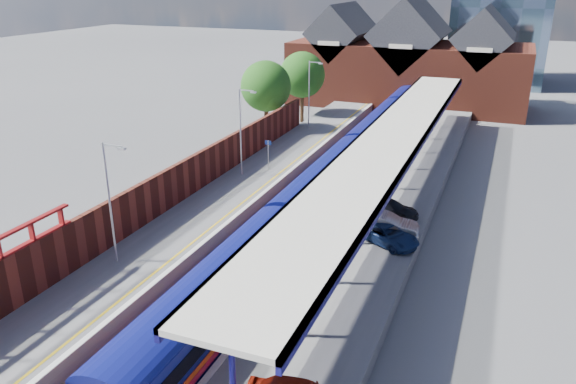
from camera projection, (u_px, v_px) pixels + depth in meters
name	position (u px, v px, depth m)	size (l,w,h in m)	color
ground	(346.00, 166.00, 50.69)	(240.00, 240.00, 0.00)	#5B5B5E
ballast_bed	(308.00, 205.00, 42.03)	(6.00, 76.00, 0.06)	#473D33
rails	(308.00, 204.00, 41.99)	(4.51, 76.00, 0.14)	slate
left_platform	(242.00, 190.00, 43.76)	(5.00, 76.00, 1.00)	#565659
right_platform	(388.00, 211.00, 39.78)	(6.00, 76.00, 1.00)	#565659
coping_left	(270.00, 188.00, 42.76)	(0.30, 76.00, 0.05)	silver
coping_right	(349.00, 199.00, 40.58)	(0.30, 76.00, 0.05)	silver
yellow_line	(263.00, 187.00, 42.97)	(0.14, 76.00, 0.01)	yellow
train	(357.00, 152.00, 47.50)	(2.87, 65.90, 3.45)	#0D125D
canopy	(391.00, 139.00, 39.93)	(4.50, 52.00, 4.48)	#120F5C
lamp_post_b	(111.00, 196.00, 30.32)	(1.48, 0.18, 7.00)	#A5A8AA
lamp_post_c	(242.00, 127.00, 44.17)	(1.48, 0.18, 7.00)	#A5A8AA
lamp_post_d	(310.00, 90.00, 58.02)	(1.48, 0.18, 7.00)	#A5A8AA
platform_sign	(268.00, 150.00, 46.26)	(0.55, 0.08, 2.50)	#A5A8AA
brick_wall	(165.00, 190.00, 38.36)	(0.35, 50.00, 3.86)	maroon
station_building	(408.00, 63.00, 72.96)	(30.00, 12.12, 13.78)	maroon
tree_near	(267.00, 88.00, 57.46)	(5.20, 5.20, 8.10)	#382314
tree_far	(303.00, 76.00, 64.03)	(5.20, 5.20, 8.10)	#382314
parked_car_silver	(384.00, 224.00, 34.81)	(1.50, 4.29, 1.41)	#BDBCC1
parked_car_dark	(389.00, 208.00, 37.55)	(1.60, 3.94, 1.14)	black
parked_car_blue	(387.00, 235.00, 33.76)	(1.88, 4.07, 1.13)	navy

